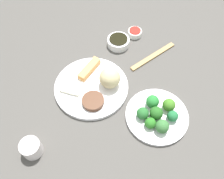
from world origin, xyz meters
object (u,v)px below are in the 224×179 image
Objects in this scene: main_plate at (91,87)px; teacup at (32,148)px; soy_sauce_bowl at (118,42)px; sauce_ramekin_sweet_and_sour at (135,33)px; broccoli_plate at (156,117)px; chopsticks_pair at (153,56)px.

teacup is at bearing 92.79° from main_plate.
teacup is (-0.08, 0.57, 0.01)m from soy_sauce_bowl.
soy_sauce_bowl is at bearing -82.41° from teacup.
sauce_ramekin_sweet_and_sour is (-0.02, -0.10, -0.00)m from soy_sauce_bowl.
sauce_ramekin_sweet_and_sour is at bearing -102.80° from soy_sauce_bowl.
sauce_ramekin_sweet_and_sour reaches higher than broccoli_plate.
sauce_ramekin_sweet_and_sour is at bearing -44.33° from broccoli_plate.
chopsticks_pair is at bearing -55.04° from broccoli_plate.
soy_sauce_bowl reaches higher than main_plate.
broccoli_plate is 0.95× the size of chopsticks_pair.
main_plate is 1.20× the size of chopsticks_pair.
main_plate is at bearing 70.61° from chopsticks_pair.
broccoli_plate is at bearing 148.16° from soy_sauce_bowl.
chopsticks_pair is (-0.09, -0.60, -0.02)m from teacup.
teacup is (0.25, 0.36, 0.02)m from broccoli_plate.
sauce_ramekin_sweet_and_sour is at bearing -23.27° from chopsticks_pair.
sauce_ramekin_sweet_and_sour reaches higher than main_plate.
soy_sauce_bowl is (0.06, -0.25, 0.01)m from main_plate.
sauce_ramekin_sweet_and_sour is 0.95× the size of teacup.
soy_sauce_bowl is at bearing 77.20° from sauce_ramekin_sweet_and_sour.
main_plate is 4.54× the size of sauce_ramekin_sweet_and_sour.
chopsticks_pair is (-0.16, -0.04, -0.01)m from soy_sauce_bowl.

